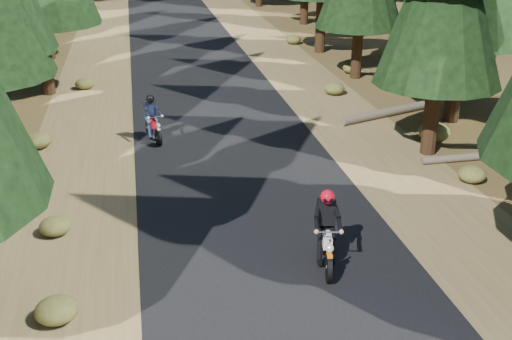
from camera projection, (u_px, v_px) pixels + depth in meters
The scene contains 9 objects.
ground at pixel (268, 237), 15.01m from camera, with size 120.00×120.00×0.00m, color #443318.
road at pixel (235, 160), 19.55m from camera, with size 6.00×100.00×0.01m, color black.
shoulder_l at pixel (79, 171), 18.75m from camera, with size 3.20×100.00×0.01m, color brown.
shoulder_r at pixel (378, 150), 20.34m from camera, with size 3.20×100.00×0.01m, color brown.
log_near at pixel (393, 111), 23.74m from camera, with size 0.32×0.32×4.80m, color #4C4233.
log_far at pixel (488, 155), 19.62m from camera, with size 0.24×0.24×4.40m, color #4C4233.
understory_shrubs at pixel (277, 128), 21.64m from camera, with size 15.18×33.23×0.62m.
rider_lead at pixel (326, 242), 13.60m from camera, with size 0.94×1.99×1.70m.
rider_follow at pixel (153, 126), 21.01m from camera, with size 0.92×1.79×1.53m.
Camera 1 is at (-2.76, -12.99, 7.17)m, focal length 45.00 mm.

